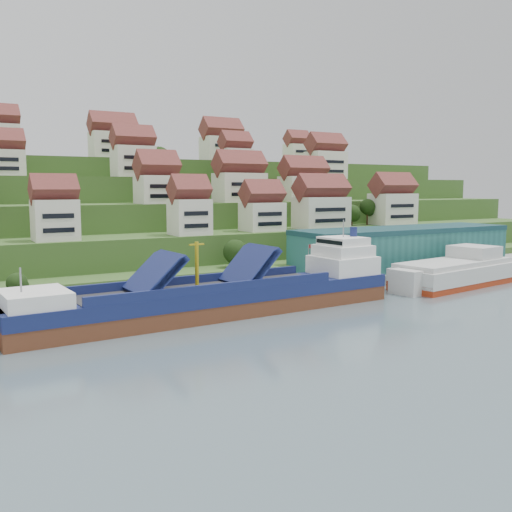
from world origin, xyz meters
TOP-DOWN VIEW (x-y plane):
  - ground at (0.00, 0.00)m, footprint 300.00×300.00m
  - quay at (20.00, 15.00)m, footprint 180.00×14.00m
  - hillside at (0.00, 103.55)m, footprint 260.00×128.00m
  - hillside_village at (1.25, 61.50)m, footprint 155.75×63.93m
  - hillside_trees at (-7.24, 48.20)m, footprint 139.82×62.78m
  - warehouse at (52.00, 17.00)m, footprint 60.00×15.00m
  - flagpole at (18.11, 10.00)m, footprint 1.28×0.16m
  - cargo_ship at (-6.67, 0.18)m, footprint 70.69×13.85m
  - second_ship at (51.75, 0.18)m, footprint 33.58×16.16m

SIDE VIEW (x-z plane):
  - ground at x=0.00m, z-range 0.00..0.00m
  - quay at x=20.00m, z-range 0.00..2.20m
  - second_ship at x=51.75m, z-range -1.85..7.51m
  - cargo_ship at x=-6.67m, z-range -4.72..10.77m
  - flagpole at x=18.11m, z-range 2.88..10.88m
  - warehouse at x=52.00m, z-range 2.20..12.20m
  - hillside at x=0.00m, z-range -4.84..26.16m
  - hillside_trees at x=-7.24m, z-range 2.42..33.95m
  - hillside_village at x=1.25m, z-range 10.31..38.83m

